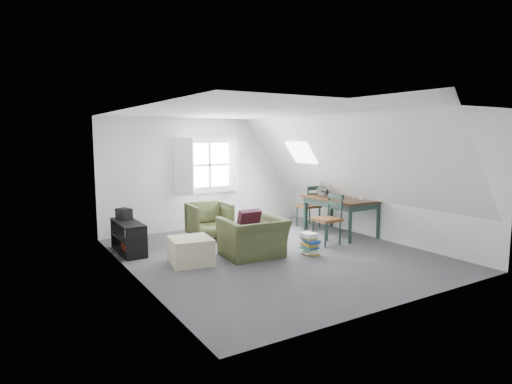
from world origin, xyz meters
TOP-DOWN VIEW (x-y plane):
  - floor at (0.00, 0.00)m, footprint 5.50×5.50m
  - ceiling at (0.00, 0.00)m, footprint 5.50×5.50m
  - wall_back at (0.00, 2.75)m, footprint 5.00×0.00m
  - wall_front at (0.00, -2.75)m, footprint 5.00×0.00m
  - wall_left at (-2.50, 0.00)m, footprint 0.00×5.50m
  - wall_right at (2.50, 0.00)m, footprint 0.00×5.50m
  - slope_left at (-1.55, 0.00)m, footprint 3.19×5.50m
  - slope_right at (1.55, 0.00)m, footprint 3.19×5.50m
  - dormer_window at (0.00, 2.68)m, footprint 1.71×0.35m
  - skylight at (1.55, 1.30)m, footprint 0.35×0.75m
  - armchair_near at (-0.42, 0.08)m, footprint 1.11×0.99m
  - armchair_far at (-0.49, 1.71)m, footprint 0.86×0.88m
  - throw_pillow at (-0.42, 0.23)m, footprint 0.43×0.26m
  - ottoman at (-1.52, 0.26)m, footprint 0.74×0.74m
  - dining_table at (2.08, 0.60)m, footprint 0.96×1.60m
  - demijohn at (1.93, 1.05)m, footprint 0.22×0.22m
  - vase_twigs at (2.18, 1.15)m, footprint 0.08×0.09m
  - cup at (1.83, 0.30)m, footprint 0.12×0.12m
  - paper_box at (2.28, 0.15)m, footprint 0.14×0.10m
  - dining_chair_far at (1.96, 1.50)m, footprint 0.46×0.46m
  - dining_chair_near at (1.31, 0.09)m, footprint 0.46×0.46m
  - media_shelf at (-2.21, 1.46)m, footprint 0.37×1.11m
  - electronics_box at (-2.21, 1.74)m, footprint 0.28×0.33m
  - magazine_stack at (0.51, -0.33)m, footprint 0.29×0.35m

SIDE VIEW (x-z plane):
  - floor at x=0.00m, z-range 0.00..0.00m
  - armchair_near at x=-0.42m, z-range -0.34..0.34m
  - armchair_far at x=-0.49m, z-range -0.38..0.38m
  - magazine_stack at x=0.51m, z-range 0.00..0.39m
  - ottoman at x=-1.52m, z-range 0.00..0.44m
  - media_shelf at x=-2.21m, z-range -0.03..0.54m
  - dining_chair_near at x=1.31m, z-range 0.02..1.00m
  - dining_chair_far at x=1.96m, z-range 0.02..1.00m
  - throw_pillow at x=-0.42m, z-range 0.39..0.82m
  - electronics_box at x=-2.21m, z-range 0.55..0.77m
  - dining_table at x=2.08m, z-range 0.29..1.09m
  - cup at x=1.83m, z-range 0.75..0.85m
  - paper_box at x=2.28m, z-range 0.80..0.84m
  - demijohn at x=1.93m, z-range 0.77..1.08m
  - vase_twigs at x=2.18m, z-range 0.62..1.26m
  - wall_back at x=0.00m, z-range -1.25..3.75m
  - wall_front at x=0.00m, z-range -1.25..3.75m
  - wall_left at x=-2.50m, z-range -1.50..4.00m
  - wall_right at x=2.50m, z-range -1.50..4.00m
  - dormer_window at x=0.00m, z-range 0.80..2.10m
  - skylight at x=1.55m, z-range 1.51..1.98m
  - slope_left at x=-1.55m, z-range -0.47..4.02m
  - slope_right at x=1.55m, z-range -0.47..4.02m
  - ceiling at x=0.00m, z-range 2.50..2.50m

